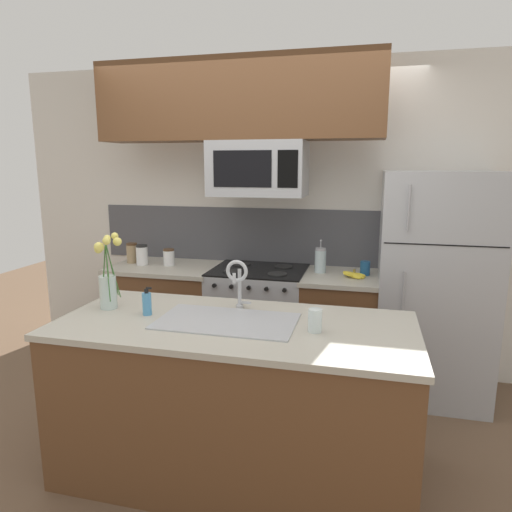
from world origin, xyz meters
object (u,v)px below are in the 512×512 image
storage_jar_medium (142,255)px  drinking_glass (315,320)px  storage_jar_tall (132,253)px  french_press (320,260)px  dish_soap_bottle (147,303)px  refrigerator (434,286)px  stove_range (259,323)px  sink_faucet (238,278)px  flower_vase (108,283)px  storage_jar_short (169,257)px  coffee_tin (365,268)px  banana_bunch (354,275)px  microwave (258,169)px

storage_jar_medium → drinking_glass: (1.64, -1.26, -0.03)m
storage_jar_tall → french_press: bearing=0.9°
storage_jar_tall → dish_soap_bottle: size_ratio=1.06×
refrigerator → storage_jar_medium: 2.39m
storage_jar_medium → french_press: 1.53m
stove_range → sink_faucet: (0.12, -1.03, 0.65)m
storage_jar_medium → flower_vase: size_ratio=0.39×
storage_jar_short → dish_soap_bottle: (0.44, -1.25, -0.00)m
refrigerator → storage_jar_short: (-2.15, -0.01, 0.12)m
coffee_tin → drinking_glass: size_ratio=0.91×
sink_faucet → banana_bunch: bearing=56.5°
refrigerator → flower_vase: size_ratio=3.80×
banana_bunch → sink_faucet: 1.18m
coffee_tin → flower_vase: 1.94m
drinking_glass → flower_vase: size_ratio=0.27×
banana_bunch → coffee_tin: 0.14m
coffee_tin → refrigerator: bearing=-3.4°
microwave → storage_jar_tall: 1.37m
storage_jar_tall → drinking_glass: bearing=-36.7°
sink_faucet → stove_range: bearing=96.8°
banana_bunch → sink_faucet: size_ratio=0.62×
microwave → stove_range: bearing=90.2°
storage_jar_tall → storage_jar_medium: 0.14m
storage_jar_medium → dish_soap_bottle: bearing=-61.1°
refrigerator → coffee_tin: bearing=176.6°
refrigerator → drinking_glass: size_ratio=14.16×
banana_bunch → dish_soap_bottle: size_ratio=1.16×
sink_faucet → drinking_glass: sink_faucet is taller
storage_jar_short → coffee_tin: bearing=1.4°
banana_bunch → french_press: (-0.27, 0.12, 0.08)m
storage_jar_tall → french_press: 1.65m
stove_range → refrigerator: (1.35, 0.02, 0.40)m
storage_jar_medium → storage_jar_short: storage_jar_medium is taller
flower_vase → storage_jar_short: bearing=97.5°
stove_range → dish_soap_bottle: bearing=-106.1°
storage_jar_tall → flower_vase: flower_vase is taller
microwave → dish_soap_bottle: bearing=-106.3°
storage_jar_tall → coffee_tin: 2.00m
storage_jar_tall → dish_soap_bottle: storage_jar_tall is taller
sink_faucet → dish_soap_bottle: sink_faucet is taller
flower_vase → banana_bunch: bearing=38.9°
microwave → flower_vase: 1.49m
storage_jar_short → flower_vase: bearing=-82.5°
storage_jar_tall → dish_soap_bottle: (0.80, -1.28, -0.02)m
storage_jar_short → coffee_tin: (1.64, 0.04, -0.02)m
drinking_glass → flower_vase: (-1.25, 0.09, 0.09)m
storage_jar_short → storage_jar_medium: bearing=-172.3°
storage_jar_short → drinking_glass: (1.41, -1.29, -0.01)m
flower_vase → dish_soap_bottle: bearing=-11.2°
refrigerator → french_press: 0.87m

